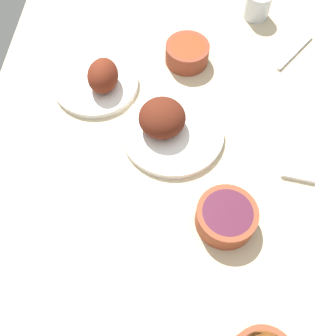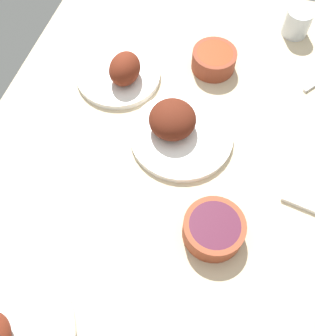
{
  "view_description": "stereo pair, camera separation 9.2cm",
  "coord_description": "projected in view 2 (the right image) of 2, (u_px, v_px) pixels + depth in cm",
  "views": [
    {
      "loc": [
        -44.31,
        -4.05,
        87.03
      ],
      "look_at": [
        0.0,
        0.0,
        6.0
      ],
      "focal_mm": 43.29,
      "sensor_mm": 36.0,
      "label": 1
    },
    {
      "loc": [
        -42.52,
        -13.11,
        87.03
      ],
      "look_at": [
        0.0,
        0.0,
        6.0
      ],
      "focal_mm": 43.29,
      "sensor_mm": 36.0,
      "label": 2
    }
  ],
  "objects": [
    {
      "name": "water_tumbler",
      "position": [
        297.0,
        22.0,
        1.13
      ],
      "size": [
        7.28,
        7.28,
        7.54
      ],
      "primitive_type": "cylinder",
      "color": "silver",
      "rests_on": "dining_table"
    },
    {
      "name": "bowl_sauce",
      "position": [
        214.0,
        59.0,
        1.07
      ],
      "size": [
        11.66,
        11.66,
        5.39
      ],
      "color": "brown",
      "rests_on": "dining_table"
    },
    {
      "name": "dining_table",
      "position": [
        157.0,
        176.0,
        0.96
      ],
      "size": [
        140.0,
        90.0,
        4.0
      ],
      "primitive_type": "cube",
      "color": "#C6B28E",
      "rests_on": "ground"
    },
    {
      "name": "bowl_onions",
      "position": [
        214.0,
        229.0,
        0.84
      ],
      "size": [
        13.05,
        13.05,
        5.25
      ],
      "color": "brown",
      "rests_on": "dining_table"
    },
    {
      "name": "plate_far_side",
      "position": [
        177.0,
        128.0,
        0.97
      ],
      "size": [
        25.06,
        25.06,
        8.74
      ],
      "color": "white",
      "rests_on": "dining_table"
    },
    {
      "name": "plate_near_viewer",
      "position": [
        121.0,
        72.0,
        1.06
      ],
      "size": [
        22.33,
        22.33,
        8.86
      ],
      "color": "white",
      "rests_on": "dining_table"
    }
  ]
}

